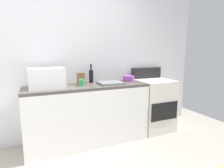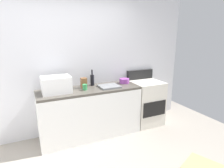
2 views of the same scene
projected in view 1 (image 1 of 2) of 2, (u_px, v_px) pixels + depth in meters
The scene contains 9 objects.
wall_back at pixel (62, 57), 2.82m from camera, with size 5.00×0.10×2.60m, color silver.
kitchen_counter at pixel (88, 114), 2.76m from camera, with size 1.80×0.60×0.90m.
stove_oven at pixel (153, 104), 3.24m from camera, with size 0.60×0.61×1.10m.
microwave at pixel (47, 78), 2.44m from camera, with size 0.46×0.34×0.27m, color white.
sink_basin at pixel (111, 83), 2.77m from camera, with size 0.36×0.32×0.03m, color slate.
wine_bottle at pixel (91, 76), 2.88m from camera, with size 0.07×0.07×0.30m.
coffee_mug at pixel (82, 82), 2.60m from camera, with size 0.08×0.08×0.10m, color #338C4C.
knife_block at pixel (81, 78), 2.73m from camera, with size 0.10×0.10×0.18m, color brown.
mixing_bowl at pixel (129, 78), 3.05m from camera, with size 0.19×0.19×0.09m, color purple.
Camera 1 is at (-0.41, -1.37, 1.37)m, focal length 28.83 mm.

